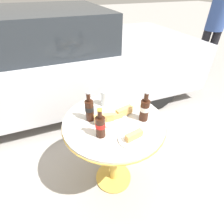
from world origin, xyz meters
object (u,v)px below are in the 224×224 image
Objects in this scene: bistro_table at (114,134)px; cola_bottle_left at (145,109)px; cola_bottle_center at (100,126)px; pedestrian at (216,22)px; drinking_glass at (105,98)px; parked_car at (42,62)px; lunch_plate_near at (114,117)px; cola_bottle_right at (90,109)px; lunch_plate_far at (134,138)px.

bistro_table is 3.25× the size of cola_bottle_left.
cola_bottle_center is 0.13× the size of pedestrian.
bistro_table is 0.33m from cola_bottle_left.
parked_car is (-0.45, 1.51, -0.17)m from drinking_glass.
cola_bottle_center is 0.70× the size of lunch_plate_near.
drinking_glass is (0.01, 0.22, 0.20)m from bistro_table.
cola_bottle_left and cola_bottle_right have the same top height.
pedestrian is at bearing 36.21° from lunch_plate_far.
cola_bottle_left is at bearing -55.53° from drinking_glass.
cola_bottle_center is at bearing -147.06° from pedestrian.
pedestrian is (2.80, 2.05, 0.18)m from lunch_plate_far.
cola_bottle_right is 1.15× the size of lunch_plate_far.
lunch_plate_far is (0.03, -0.45, -0.04)m from drinking_glass.
cola_bottle_right is at bearing 158.93° from cola_bottle_left.
parked_car is (-0.45, 1.73, -0.14)m from lunch_plate_near.
lunch_plate_near reaches higher than bistro_table.
cola_bottle_left is 3.24m from pedestrian.
lunch_plate_far is at bearing -55.69° from cola_bottle_right.
cola_bottle_right is (-0.16, 0.07, 0.24)m from bistro_table.
bistro_table is at bearing -144.85° from lunch_plate_near.
lunch_plate_near is 1.79m from parked_car.
cola_bottle_center reaches higher than lunch_plate_near.
cola_bottle_right is 0.76× the size of lunch_plate_near.
drinking_glass is 1.59m from parked_car.
lunch_plate_far is at bearing -143.79° from pedestrian.
lunch_plate_near is at bearing 39.62° from cola_bottle_center.
cola_bottle_center is at bearing -172.20° from cola_bottle_left.
drinking_glass is at bearing 124.47° from cola_bottle_left.
lunch_plate_far is (0.19, -0.11, -0.07)m from cola_bottle_center.
bistro_table is at bearing -147.43° from pedestrian.
cola_bottle_center is at bearing -114.52° from drinking_glass.
lunch_plate_near is (-0.01, -0.22, -0.03)m from drinking_glass.
parked_car is 3.30m from pedestrian.
cola_bottle_left reaches higher than lunch_plate_near.
cola_bottle_center reaches higher than lunch_plate_far.
pedestrian reaches higher than cola_bottle_center.
pedestrian is at bearing 30.11° from cola_bottle_right.
pedestrian is at bearing 32.57° from bistro_table.
cola_bottle_center is at bearing -84.11° from cola_bottle_right.
cola_bottle_left is 0.23m from lunch_plate_near.
cola_bottle_center reaches higher than bistro_table.
drinking_glass is at bearing 88.41° from lunch_plate_near.
lunch_plate_near is at bearing -91.59° from drinking_glass.
drinking_glass is 0.22m from lunch_plate_near.
lunch_plate_near is at bearing -75.50° from parked_car.
cola_bottle_left is 0.05× the size of parked_car.
drinking_glass is at bearing 40.01° from cola_bottle_right.
cola_bottle_right is 0.19m from lunch_plate_near.
cola_bottle_right reaches higher than drinking_glass.
pedestrian is (2.99, 1.94, 0.11)m from cola_bottle_center.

